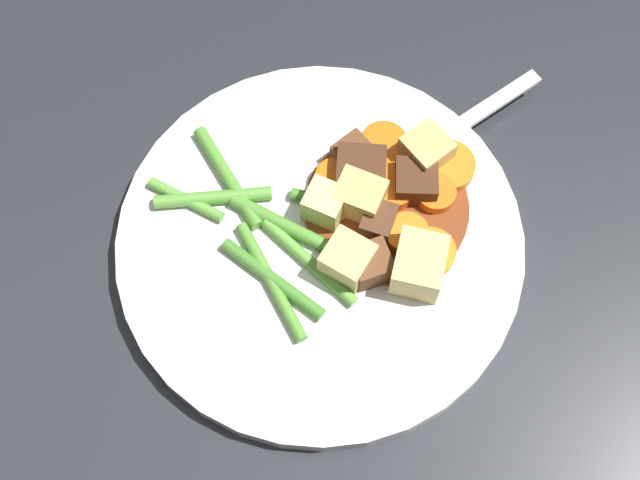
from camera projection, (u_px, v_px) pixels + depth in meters
name	position (u px, v px, depth m)	size (l,w,h in m)	color
ground_plane	(320.00, 249.00, 0.57)	(3.00, 3.00, 0.00)	#26282D
dinner_plate	(320.00, 245.00, 0.56)	(0.26, 0.26, 0.02)	white
stew_sauce	(386.00, 207.00, 0.56)	(0.11, 0.11, 0.00)	brown
carrot_slice_0	(390.00, 188.00, 0.56)	(0.03, 0.03, 0.01)	orange
carrot_slice_1	(407.00, 236.00, 0.55)	(0.03, 0.03, 0.01)	orange
carrot_slice_2	(435.00, 194.00, 0.56)	(0.03, 0.03, 0.01)	orange
carrot_slice_3	(447.00, 167.00, 0.57)	(0.04, 0.04, 0.01)	orange
carrot_slice_4	(336.00, 180.00, 0.56)	(0.03, 0.03, 0.01)	orange
carrot_slice_5	(384.00, 145.00, 0.58)	(0.03, 0.03, 0.01)	orange
carrot_slice_6	(430.00, 253.00, 0.55)	(0.03, 0.03, 0.01)	orange
potato_chunk_0	(325.00, 204.00, 0.55)	(0.02, 0.02, 0.03)	#EAD68C
potato_chunk_1	(426.00, 152.00, 0.56)	(0.03, 0.03, 0.03)	#DBBC6B
potato_chunk_2	(359.00, 197.00, 0.55)	(0.02, 0.03, 0.03)	#DBBC6B
potato_chunk_3	(348.00, 260.00, 0.54)	(0.03, 0.03, 0.02)	#E5CC7A
potato_chunk_4	(419.00, 265.00, 0.53)	(0.03, 0.04, 0.03)	#E5CC7A
meat_chunk_0	(355.00, 156.00, 0.57)	(0.02, 0.02, 0.02)	brown
meat_chunk_1	(416.00, 182.00, 0.56)	(0.03, 0.03, 0.02)	#4C2B19
meat_chunk_2	(378.00, 222.00, 0.55)	(0.02, 0.02, 0.02)	#56331E
meat_chunk_3	(361.00, 176.00, 0.56)	(0.03, 0.03, 0.02)	#4C2B19
meat_chunk_4	(371.00, 264.00, 0.54)	(0.02, 0.02, 0.02)	brown
green_bean_0	(290.00, 228.00, 0.55)	(0.01, 0.01, 0.08)	#599E38
green_bean_1	(309.00, 262.00, 0.54)	(0.01, 0.01, 0.08)	#66AD42
green_bean_2	(186.00, 200.00, 0.56)	(0.01, 0.01, 0.05)	#66AD42
green_bean_3	(273.00, 279.00, 0.54)	(0.01, 0.01, 0.08)	#4C8E33
green_bean_4	(228.00, 177.00, 0.57)	(0.01, 0.01, 0.08)	#599E38
green_bean_5	(330.00, 203.00, 0.56)	(0.01, 0.01, 0.05)	#4C8E33
green_bean_6	(271.00, 281.00, 0.54)	(0.01, 0.01, 0.08)	#599E38
green_bean_7	(213.00, 198.00, 0.56)	(0.01, 0.01, 0.07)	#66AD42
fork	(427.00, 147.00, 0.58)	(0.17, 0.08, 0.00)	silver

